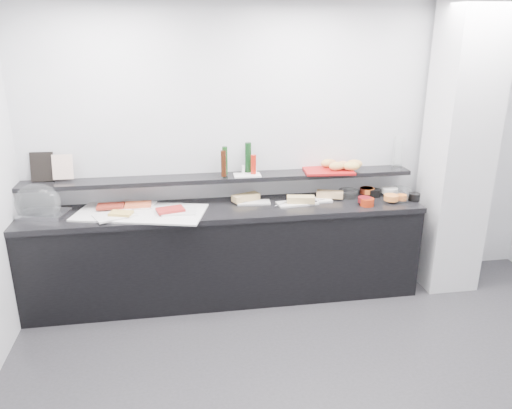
{
  "coord_description": "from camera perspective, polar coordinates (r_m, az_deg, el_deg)",
  "views": [
    {
      "loc": [
        -1.1,
        -2.56,
        2.41
      ],
      "look_at": [
        -0.45,
        1.45,
        1.0
      ],
      "focal_mm": 35.0,
      "sensor_mm": 36.0,
      "label": 1
    }
  ],
  "objects": [
    {
      "name": "bread_roll_midw",
      "position": [
        4.82,
        9.9,
        4.45
      ],
      "size": [
        0.13,
        0.09,
        0.08
      ],
      "primitive_type": "ellipsoid",
      "rotation": [
        0.0,
        0.0,
        -0.09
      ],
      "color": "#CF884F",
      "rests_on": "bread_tray"
    },
    {
      "name": "cloche_dome",
      "position": [
        4.65,
        -23.68,
        0.17
      ],
      "size": [
        0.39,
        0.26,
        0.34
      ],
      "primitive_type": "ellipsoid",
      "rotation": [
        0.0,
        0.0,
        0.02
      ],
      "color": "silver",
      "rests_on": "cloche_base"
    },
    {
      "name": "tongs_left",
      "position": [
        4.63,
        -0.88,
        0.38
      ],
      "size": [
        0.14,
        0.1,
        0.01
      ],
      "primitive_type": "cylinder",
      "rotation": [
        0.0,
        1.57,
        0.59
      ],
      "color": "silver",
      "rests_on": "sandwich_plate_left"
    },
    {
      "name": "bowl_glass_cream",
      "position": [
        5.05,
        16.25,
        1.4
      ],
      "size": [
        0.25,
        0.25,
        0.07
      ],
      "primitive_type": "cylinder",
      "rotation": [
        0.0,
        0.0,
        0.31
      ],
      "color": "white",
      "rests_on": "counter_top"
    },
    {
      "name": "food_meat_a",
      "position": [
        4.63,
        -16.29,
        -0.16
      ],
      "size": [
        0.23,
        0.15,
        0.02
      ],
      "primitive_type": "cube",
      "rotation": [
        0.0,
        0.0,
        -0.0
      ],
      "color": "maroon",
      "rests_on": "platter_meat_a"
    },
    {
      "name": "food_cheese",
      "position": [
        4.42,
        -15.18,
        -0.98
      ],
      "size": [
        0.22,
        0.17,
        0.02
      ],
      "primitive_type": "cube",
      "rotation": [
        0.0,
        0.0,
        -0.3
      ],
      "color": "#D4AF52",
      "rests_on": "platter_cheese"
    },
    {
      "name": "platter_salmon",
      "position": [
        4.66,
        -13.54,
        -0.01
      ],
      "size": [
        0.37,
        0.3,
        0.01
      ],
      "primitive_type": "cube",
      "rotation": [
        0.0,
        0.0,
        -0.32
      ],
      "color": "white",
      "rests_on": "linen_runner"
    },
    {
      "name": "bread_roll_mide",
      "position": [
        4.89,
        11.2,
        4.59
      ],
      "size": [
        0.17,
        0.14,
        0.08
      ],
      "primitive_type": "ellipsoid",
      "rotation": [
        0.0,
        0.0,
        -0.33
      ],
      "color": "tan",
      "rests_on": "bread_tray"
    },
    {
      "name": "shaker_salt",
      "position": [
        4.65,
        -1.48,
        4.01
      ],
      "size": [
        0.03,
        0.03,
        0.07
      ],
      "primitive_type": "cylinder",
      "rotation": [
        0.0,
        0.0,
        -0.07
      ],
      "color": "silver",
      "rests_on": "condiment_tray"
    },
    {
      "name": "bowl_glass_fruit",
      "position": [
        4.88,
        10.49,
        1.25
      ],
      "size": [
        0.22,
        0.22,
        0.07
      ],
      "primitive_type": "cylinder",
      "rotation": [
        0.0,
        0.0,
        -0.21
      ],
      "color": "white",
      "rests_on": "counter_top"
    },
    {
      "name": "bowl_black_fruit",
      "position": [
        4.93,
        17.64,
        0.83
      ],
      "size": [
        0.12,
        0.12,
        0.07
      ],
      "primitive_type": "cylinder",
      "rotation": [
        0.0,
        0.0,
        -0.1
      ],
      "color": "black",
      "rests_on": "counter_top"
    },
    {
      "name": "condiment_tray",
      "position": [
        4.61,
        -1.02,
        3.38
      ],
      "size": [
        0.25,
        0.16,
        0.01
      ],
      "primitive_type": "cube",
      "rotation": [
        0.0,
        0.0,
        -0.02
      ],
      "color": "white",
      "rests_on": "wall_shelf"
    },
    {
      "name": "bowl_red_jam",
      "position": [
        4.67,
        12.57,
        0.28
      ],
      "size": [
        0.16,
        0.16,
        0.07
      ],
      "primitive_type": "cylinder",
      "rotation": [
        0.0,
        0.0,
        -0.35
      ],
      "color": "#9B270E",
      "rests_on": "counter_top"
    },
    {
      "name": "back_wall",
      "position": [
        4.81,
        4.28,
        6.36
      ],
      "size": [
        5.0,
        0.02,
        2.7
      ],
      "primitive_type": "cube",
      "color": "silver",
      "rests_on": "ground"
    },
    {
      "name": "fill_red_jam",
      "position": [
        4.69,
        12.29,
        0.53
      ],
      "size": [
        0.13,
        0.13,
        0.05
      ],
      "primitive_type": "cylinder",
      "rotation": [
        0.0,
        0.0,
        0.06
      ],
      "color": "#5B0D11",
      "rests_on": "bowl_red_jam"
    },
    {
      "name": "column",
      "position": [
        5.06,
        22.1,
        5.65
      ],
      "size": [
        0.5,
        0.5,
        2.7
      ],
      "primitive_type": "cube",
      "color": "silver",
      "rests_on": "ground"
    },
    {
      "name": "tongs_mid",
      "position": [
        4.55,
        2.81,
        0.02
      ],
      "size": [
        0.14,
        0.09,
        0.01
      ],
      "primitive_type": "cylinder",
      "rotation": [
        0.0,
        1.57,
        0.56
      ],
      "color": "silver",
      "rests_on": "sandwich_plate_mid"
    },
    {
      "name": "bottle_brown",
      "position": [
        4.53,
        -3.74,
        4.7
      ],
      "size": [
        0.06,
        0.06,
        0.24
      ],
      "primitive_type": "cylinder",
      "rotation": [
        0.0,
        0.0,
        0.17
      ],
      "color": "#331609",
      "rests_on": "condiment_tray"
    },
    {
      "name": "fill_glass_fruit",
      "position": [
        4.97,
        12.61,
        1.57
      ],
      "size": [
        0.17,
        0.17,
        0.05
      ],
      "primitive_type": "cylinder",
      "rotation": [
        0.0,
        0.0,
        0.34
      ],
      "color": "orange",
      "rests_on": "bowl_glass_fruit"
    },
    {
      "name": "bread_tray",
      "position": [
        4.81,
        8.24,
        3.88
      ],
      "size": [
        0.48,
        0.36,
        0.02
      ],
      "primitive_type": "cube",
      "rotation": [
        0.0,
        0.0,
        -0.08
      ],
      "color": "#A31113",
      "rests_on": "wall_shelf"
    },
    {
      "name": "counter_top",
      "position": [
        4.54,
        -3.62,
        -0.63
      ],
      "size": [
        3.62,
        0.62,
        0.05
      ],
      "primitive_type": "cube",
      "color": "black",
      "rests_on": "buffet_cabinet"
    },
    {
      "name": "bread_roll_s",
      "position": [
        4.79,
        10.86,
        4.31
      ],
      "size": [
        0.16,
        0.11,
        0.08
      ],
      "primitive_type": "ellipsoid",
      "rotation": [
        0.0,
        0.0,
        -0.08
      ],
      "color": "gold",
      "rests_on": "bread_tray"
    },
    {
      "name": "bread_roll_n",
      "position": [
        4.87,
        8.43,
        4.69
      ],
      "size": [
        0.13,
        0.09,
        0.08
      ],
      "primitive_type": "ellipsoid",
      "rotation": [
        0.0,
        0.0,
        -0.04
      ],
      "color": "#C2804A",
      "rests_on": "bread_tray"
    },
    {
      "name": "bottle_green_a",
      "position": [
        4.6,
        -3.57,
        5.04
      ],
      "size": [
        0.06,
        0.06,
        0.26
      ],
      "primitive_type": "cylinder",
      "rotation": [
        0.0,
        0.0,
        0.24
      ],
      "color": "#103D14",
      "rests_on": "condiment_tray"
    },
    {
      "name": "platter_meat_a",
      "position": [
        4.67,
        -14.89,
        -0.1
      ],
      "size": [
        0.32,
        0.24,
        0.01
      ],
      "primitive_type": "cube",
      "rotation": [
        0.0,
        0.0,
        -0.17
      ],
      "color": "white",
      "rests_on": "linen_runner"
    },
    {
      "name": "sandwich_plate_left",
      "position": [
        4.64,
        -0.28,
        0.24
      ],
      "size": [
        0.31,
        0.15,
        0.01
      ],
      "primitive_type": "cube",
      "rotation": [
        0.0,
        0.0,
        -0.07
      ],
      "color": "silver",
      "rests_on": "counter_top"
    },
    {
      "name": "sandwich_plate_mid",
      "position": [
        4.63,
        4.73,
        0.16
      ],
      "size": [
        0.39,
        0.2,
        0.01
      ],
      "primitive_type": "cube",
      "rotation": [
        0.0,
        0.0,
        0.12
      ],
      "color": "silver",
      "rests_on": "counter_top"
    },
    {
      "name": "fill_glass_cream",
      "position": [
        5.03,
        15.02,
        1.57
      ],
      "size": [
        0.21,
        0.21,
        0.05
      ],
      "primitive_type": "cylinder",
      "rotation": [
        0.0,
        0.0,
        0.42
      ],
      "color": "silver",
      "rests_on": "bowl_glass_cream"
    },
    {
      "name": "shaker_pepper",
      "position": [
        4.66,
        -0.12,
        4.06
      ],
      "size": [
        0.04,
        0.04,
        0.07
      ],
      "primitive_type": "cylinder",
      "rotation": [
        0.0,
        0.0,
        -0.41
      ],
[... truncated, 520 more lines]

